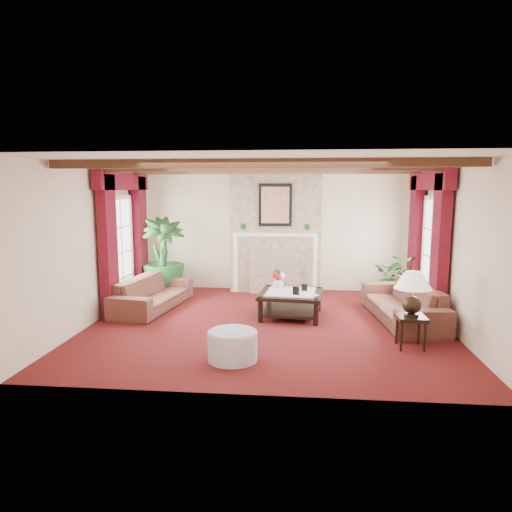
# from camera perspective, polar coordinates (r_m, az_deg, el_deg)

# --- Properties ---
(floor) EXTENTS (6.00, 6.00, 0.00)m
(floor) POSITION_cam_1_polar(r_m,az_deg,el_deg) (7.94, 1.42, -8.44)
(floor) COLOR #450E0C
(floor) RESTS_ON ground
(ceiling) EXTENTS (6.00, 6.00, 0.00)m
(ceiling) POSITION_cam_1_polar(r_m,az_deg,el_deg) (7.61, 1.50, 11.41)
(ceiling) COLOR white
(ceiling) RESTS_ON floor
(back_wall) EXTENTS (6.00, 0.02, 2.70)m
(back_wall) POSITION_cam_1_polar(r_m,az_deg,el_deg) (10.38, 2.52, 3.16)
(back_wall) COLOR beige
(back_wall) RESTS_ON ground
(left_wall) EXTENTS (0.02, 5.50, 2.70)m
(left_wall) POSITION_cam_1_polar(r_m,az_deg,el_deg) (8.41, -19.38, 1.44)
(left_wall) COLOR beige
(left_wall) RESTS_ON ground
(right_wall) EXTENTS (0.02, 5.50, 2.70)m
(right_wall) POSITION_cam_1_polar(r_m,az_deg,el_deg) (8.03, 23.35, 0.91)
(right_wall) COLOR beige
(right_wall) RESTS_ON ground
(ceiling_beams) EXTENTS (6.00, 3.00, 0.12)m
(ceiling_beams) POSITION_cam_1_polar(r_m,az_deg,el_deg) (7.60, 1.50, 10.96)
(ceiling_beams) COLOR #391E12
(ceiling_beams) RESTS_ON ceiling
(fireplace) EXTENTS (2.00, 0.52, 2.70)m
(fireplace) POSITION_cam_1_polar(r_m,az_deg,el_deg) (10.15, 2.51, 10.67)
(fireplace) COLOR tan
(fireplace) RESTS_ON ground
(french_door_left) EXTENTS (0.10, 1.10, 2.16)m
(french_door_left) POSITION_cam_1_polar(r_m,az_deg,el_deg) (9.26, -16.86, 7.00)
(french_door_left) COLOR white
(french_door_left) RESTS_ON ground
(french_door_right) EXTENTS (0.10, 1.10, 2.16)m
(french_door_right) POSITION_cam_1_polar(r_m,az_deg,el_deg) (8.92, 21.50, 6.74)
(french_door_right) COLOR white
(french_door_right) RESTS_ON ground
(curtains_left) EXTENTS (0.20, 2.40, 2.55)m
(curtains_left) POSITION_cam_1_polar(r_m,az_deg,el_deg) (9.22, -16.33, 9.63)
(curtains_left) COLOR #420813
(curtains_left) RESTS_ON ground
(curtains_right) EXTENTS (0.20, 2.40, 2.55)m
(curtains_right) POSITION_cam_1_polar(r_m,az_deg,el_deg) (8.89, 20.96, 9.47)
(curtains_right) COLOR #420813
(curtains_right) RESTS_ON ground
(sofa_left) EXTENTS (2.29, 1.22, 0.83)m
(sofa_left) POSITION_cam_1_polar(r_m,az_deg,el_deg) (9.03, -12.79, -3.86)
(sofa_left) COLOR #3A1019
(sofa_left) RESTS_ON ground
(sofa_right) EXTENTS (2.44, 1.17, 0.89)m
(sofa_right) POSITION_cam_1_polar(r_m,az_deg,el_deg) (8.40, 17.86, -4.74)
(sofa_right) COLOR #3A1019
(sofa_right) RESTS_ON ground
(potted_palm) EXTENTS (2.48, 2.55, 0.95)m
(potted_palm) POSITION_cam_1_polar(r_m,az_deg,el_deg) (10.09, -11.53, -2.18)
(potted_palm) COLOR black
(potted_palm) RESTS_ON ground
(small_plant) EXTENTS (1.42, 1.46, 0.76)m
(small_plant) POSITION_cam_1_polar(r_m,az_deg,el_deg) (9.90, 17.18, -3.14)
(small_plant) COLOR black
(small_plant) RESTS_ON ground
(coffee_table) EXTENTS (1.19, 1.19, 0.45)m
(coffee_table) POSITION_cam_1_polar(r_m,az_deg,el_deg) (8.34, 4.37, -6.03)
(coffee_table) COLOR black
(coffee_table) RESTS_ON ground
(side_table) EXTENTS (0.43, 0.43, 0.48)m
(side_table) POSITION_cam_1_polar(r_m,az_deg,el_deg) (7.10, 18.74, -8.95)
(side_table) COLOR black
(side_table) RESTS_ON ground
(ottoman) EXTENTS (0.67, 0.67, 0.39)m
(ottoman) POSITION_cam_1_polar(r_m,az_deg,el_deg) (6.29, -2.94, -11.16)
(ottoman) COLOR #AFA5BB
(ottoman) RESTS_ON ground
(table_lamp) EXTENTS (0.53, 0.53, 0.67)m
(table_lamp) POSITION_cam_1_polar(r_m,az_deg,el_deg) (6.95, 18.96, -4.42)
(table_lamp) COLOR black
(table_lamp) RESTS_ON side_table
(flower_vase) EXTENTS (0.28, 0.28, 0.20)m
(flower_vase) POSITION_cam_1_polar(r_m,az_deg,el_deg) (8.59, 2.81, -3.36)
(flower_vase) COLOR silver
(flower_vase) RESTS_ON coffee_table
(book) EXTENTS (0.24, 0.22, 0.30)m
(book) POSITION_cam_1_polar(r_m,az_deg,el_deg) (7.96, 6.05, -3.96)
(book) COLOR black
(book) RESTS_ON coffee_table
(photo_frame_a) EXTENTS (0.12, 0.03, 0.15)m
(photo_frame_a) POSITION_cam_1_polar(r_m,az_deg,el_deg) (8.02, 5.01, -4.40)
(photo_frame_a) COLOR black
(photo_frame_a) RESTS_ON coffee_table
(photo_frame_b) EXTENTS (0.10, 0.04, 0.13)m
(photo_frame_b) POSITION_cam_1_polar(r_m,az_deg,el_deg) (8.35, 6.07, -3.97)
(photo_frame_b) COLOR black
(photo_frame_b) RESTS_ON coffee_table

